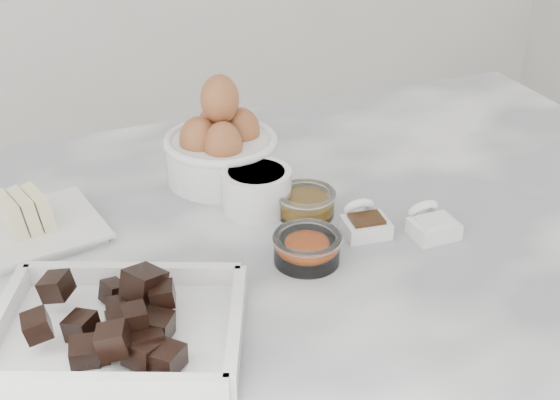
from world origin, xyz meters
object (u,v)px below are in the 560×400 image
(egg_bowl, at_px, (221,146))
(honey_bowl, at_px, (306,203))
(butter_plate, at_px, (36,221))
(zest_bowl, at_px, (307,247))
(vanilla_spoon, at_px, (364,222))
(chocolate_dish, at_px, (117,322))
(sugar_ramekin, at_px, (257,188))
(salt_spoon, at_px, (431,223))

(egg_bowl, height_order, honey_bowl, egg_bowl)
(butter_plate, distance_m, zest_bowl, 0.33)
(honey_bowl, height_order, vanilla_spoon, vanilla_spoon)
(vanilla_spoon, bearing_deg, egg_bowl, 120.33)
(butter_plate, bearing_deg, vanilla_spoon, -20.73)
(chocolate_dish, bearing_deg, vanilla_spoon, 17.04)
(butter_plate, distance_m, sugar_ramekin, 0.27)
(salt_spoon, bearing_deg, zest_bowl, 179.85)
(zest_bowl, bearing_deg, egg_bowl, 96.35)
(butter_plate, distance_m, honey_bowl, 0.33)
(egg_bowl, xyz_separation_m, salt_spoon, (0.19, -0.23, -0.03))
(butter_plate, xyz_separation_m, zest_bowl, (0.28, -0.17, -0.00))
(vanilla_spoon, bearing_deg, zest_bowl, -159.82)
(salt_spoon, bearing_deg, chocolate_dish, -170.70)
(egg_bowl, xyz_separation_m, vanilla_spoon, (0.12, -0.20, -0.03))
(sugar_ramekin, distance_m, salt_spoon, 0.22)
(egg_bowl, relative_size, vanilla_spoon, 2.22)
(egg_bowl, relative_size, salt_spoon, 2.37)
(zest_bowl, height_order, salt_spoon, salt_spoon)
(butter_plate, relative_size, salt_spoon, 2.50)
(chocolate_dish, relative_size, egg_bowl, 1.90)
(chocolate_dish, bearing_deg, sugar_ramekin, 42.51)
(vanilla_spoon, height_order, salt_spoon, same)
(butter_plate, bearing_deg, salt_spoon, -21.41)
(sugar_ramekin, bearing_deg, vanilla_spoon, -45.53)
(sugar_ramekin, xyz_separation_m, zest_bowl, (0.01, -0.13, -0.01))
(chocolate_dish, distance_m, egg_bowl, 0.36)
(butter_plate, xyz_separation_m, honey_bowl, (0.32, -0.07, -0.00))
(chocolate_dish, distance_m, butter_plate, 0.24)
(vanilla_spoon, bearing_deg, butter_plate, 159.27)
(honey_bowl, relative_size, vanilla_spoon, 1.10)
(butter_plate, distance_m, salt_spoon, 0.47)
(egg_bowl, relative_size, zest_bowl, 1.93)
(chocolate_dish, bearing_deg, egg_bowl, 55.56)
(chocolate_dish, bearing_deg, honey_bowl, 30.99)
(honey_bowl, relative_size, zest_bowl, 0.95)
(zest_bowl, bearing_deg, chocolate_dish, -164.23)
(sugar_ramekin, relative_size, salt_spoon, 1.36)
(chocolate_dish, bearing_deg, salt_spoon, 9.30)
(sugar_ramekin, bearing_deg, honey_bowl, -36.69)
(honey_bowl, bearing_deg, butter_plate, 166.72)
(zest_bowl, bearing_deg, butter_plate, 148.20)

